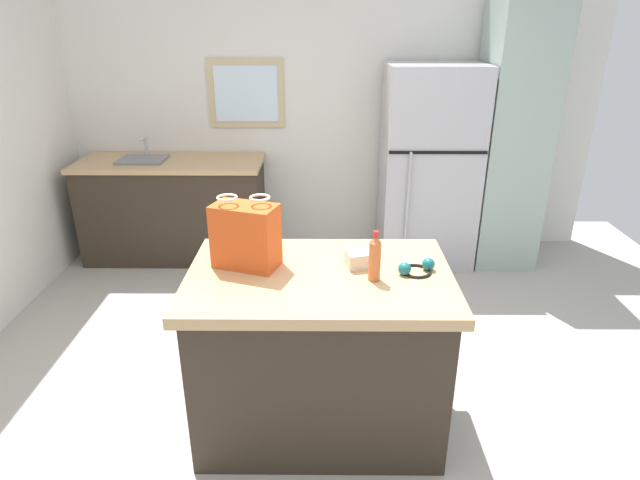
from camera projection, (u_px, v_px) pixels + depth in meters
ground at (333, 412)px, 3.00m from camera, size 6.08×6.08×0.00m
back_wall at (329, 107)px, 4.82m from camera, size 4.81×0.13×2.61m
kitchen_island at (320, 350)px, 2.77m from camera, size 1.31×0.86×0.91m
refrigerator at (429, 167)px, 4.62m from camera, size 0.80×0.70×1.72m
tall_cabinet at (511, 138)px, 4.51m from camera, size 0.53×0.63×2.21m
sink_counter at (174, 208)px, 4.81m from camera, size 1.62×0.65×1.09m
shopping_bag at (246, 236)px, 2.62m from camera, size 0.35×0.27×0.37m
small_box at (360, 259)px, 2.65m from camera, size 0.16×0.14×0.08m
bottle at (375, 258)px, 2.49m from camera, size 0.06×0.06×0.25m
ear_defenders at (416, 268)px, 2.60m from camera, size 0.20×0.20×0.06m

